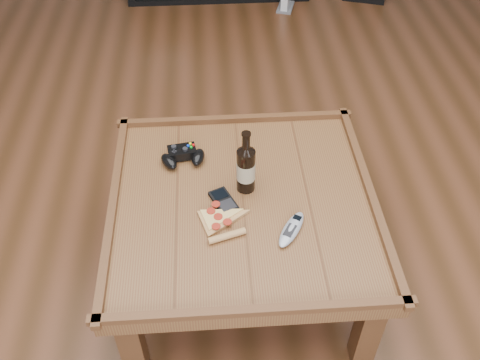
{
  "coord_description": "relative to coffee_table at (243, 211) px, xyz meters",
  "views": [
    {
      "loc": [
        -0.1,
        -1.38,
        1.92
      ],
      "look_at": [
        -0.01,
        0.04,
        0.52
      ],
      "focal_mm": 40.0,
      "sensor_mm": 36.0,
      "label": 1
    }
  ],
  "objects": [
    {
      "name": "pizza_slice",
      "position": [
        -0.09,
        -0.1,
        0.07
      ],
      "size": [
        0.22,
        0.28,
        0.03
      ],
      "rotation": [
        0.0,
        0.0,
        0.3
      ],
      "color": "#B27B4D",
      "rests_on": "coffee_table"
    },
    {
      "name": "game_controller",
      "position": [
        -0.23,
        0.24,
        0.08
      ],
      "size": [
        0.2,
        0.15,
        0.05
      ],
      "rotation": [
        0.0,
        0.0,
        0.16
      ],
      "color": "black",
      "rests_on": "coffee_table"
    },
    {
      "name": "coffee_table",
      "position": [
        0.0,
        0.0,
        0.0
      ],
      "size": [
        1.03,
        1.03,
        0.48
      ],
      "color": "#552E18",
      "rests_on": "ground"
    },
    {
      "name": "beer_bottle",
      "position": [
        0.02,
        0.07,
        0.17
      ],
      "size": [
        0.07,
        0.07,
        0.27
      ],
      "color": "black",
      "rests_on": "coffee_table"
    },
    {
      "name": "smartphone",
      "position": [
        -0.07,
        -0.01,
        0.07
      ],
      "size": [
        0.11,
        0.14,
        0.02
      ],
      "rotation": [
        0.0,
        0.0,
        0.42
      ],
      "color": "black",
      "rests_on": "coffee_table"
    },
    {
      "name": "ground",
      "position": [
        0.0,
        0.0,
        -0.39
      ],
      "size": [
        6.0,
        6.0,
        0.0
      ],
      "primitive_type": "plane",
      "color": "#3F2512",
      "rests_on": "ground"
    },
    {
      "name": "remote_control",
      "position": [
        0.16,
        -0.16,
        0.07
      ],
      "size": [
        0.14,
        0.18,
        0.03
      ],
      "rotation": [
        0.0,
        0.0,
        -0.54
      ],
      "color": "#9399A0",
      "rests_on": "coffee_table"
    }
  ]
}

